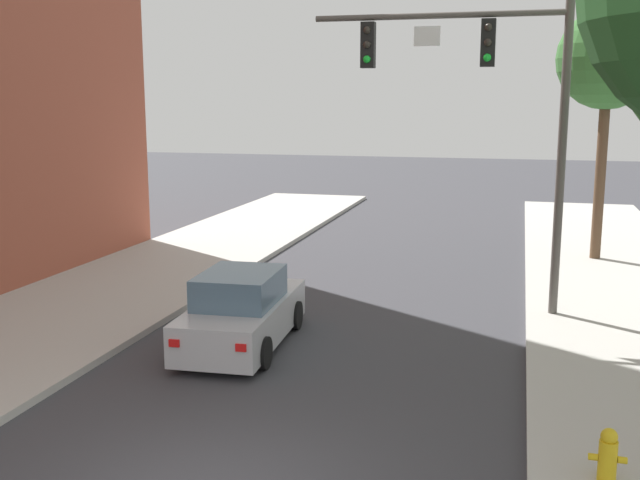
{
  "coord_description": "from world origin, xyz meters",
  "views": [
    {
      "loc": [
        3.72,
        -8.19,
        5.05
      ],
      "look_at": [
        -0.51,
        7.65,
        2.0
      ],
      "focal_mm": 42.21,
      "sensor_mm": 36.0,
      "label": 1
    }
  ],
  "objects": [
    {
      "name": "traffic_signal_mast",
      "position": [
        2.99,
        9.64,
        5.31
      ],
      "size": [
        5.84,
        0.38,
        7.5
      ],
      "color": "#514C47",
      "rests_on": "sidewalk_right"
    },
    {
      "name": "car_lead_silver",
      "position": [
        -1.73,
        5.95,
        0.72
      ],
      "size": [
        2.01,
        4.32,
        1.6
      ],
      "color": "#B7B7BC",
      "rests_on": "ground"
    },
    {
      "name": "street_tree_third",
      "position": [
        6.12,
        16.53,
        6.23
      ],
      "size": [
        3.06,
        3.06,
        7.68
      ],
      "color": "brown",
      "rests_on": "sidewalk_right"
    },
    {
      "name": "fire_hydrant",
      "position": [
        5.0,
        1.58,
        0.51
      ],
      "size": [
        0.48,
        0.24,
        0.72
      ],
      "color": "gold",
      "rests_on": "sidewalk_right"
    }
  ]
}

